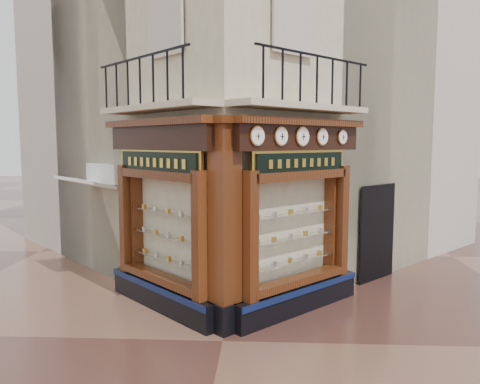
# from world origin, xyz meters

# --- Properties ---
(ground) EXTENTS (80.00, 80.00, 0.00)m
(ground) POSITION_xyz_m (0.00, 0.00, 0.00)
(ground) COLOR #472821
(ground) RESTS_ON ground
(main_building) EXTENTS (11.31, 11.31, 12.00)m
(main_building) POSITION_xyz_m (0.00, 6.16, 6.00)
(main_building) COLOR beige
(main_building) RESTS_ON ground
(neighbour_left) EXTENTS (11.31, 11.31, 11.00)m
(neighbour_left) POSITION_xyz_m (-2.47, 8.63, 5.50)
(neighbour_left) COLOR beige
(neighbour_left) RESTS_ON ground
(neighbour_right) EXTENTS (11.31, 11.31, 11.00)m
(neighbour_right) POSITION_xyz_m (2.47, 8.63, 5.50)
(neighbour_right) COLOR beige
(neighbour_right) RESTS_ON ground
(shopfront_left) EXTENTS (2.86, 2.86, 3.98)m
(shopfront_left) POSITION_xyz_m (-1.41, 1.57, 1.98)
(shopfront_left) COLOR black
(shopfront_left) RESTS_ON ground
(shopfront_right) EXTENTS (2.86, 2.86, 3.98)m
(shopfront_right) POSITION_xyz_m (1.41, 1.57, 1.98)
(shopfront_right) COLOR black
(shopfront_right) RESTS_ON ground
(corner_pilaster) EXTENTS (0.85, 0.85, 3.98)m
(corner_pilaster) POSITION_xyz_m (0.00, 0.50, 1.95)
(corner_pilaster) COLOR black
(corner_pilaster) RESTS_ON ground
(balcony) EXTENTS (5.94, 2.97, 1.03)m
(balcony) POSITION_xyz_m (0.00, 1.49, 4.22)
(balcony) COLOR beige
(balcony) RESTS_ON ground
(clock_a) EXTENTS (0.29, 0.29, 0.36)m
(clock_a) POSITION_xyz_m (0.59, 0.48, 3.62)
(clock_a) COLOR #BD753F
(clock_a) RESTS_ON ground
(clock_b) EXTENTS (0.29, 0.29, 0.36)m
(clock_b) POSITION_xyz_m (1.03, 0.93, 3.62)
(clock_b) COLOR #BD753F
(clock_b) RESTS_ON ground
(clock_c) EXTENTS (0.31, 0.31, 0.39)m
(clock_c) POSITION_xyz_m (1.46, 1.36, 3.62)
(clock_c) COLOR #BD753F
(clock_c) RESTS_ON ground
(clock_d) EXTENTS (0.29, 0.29, 0.36)m
(clock_d) POSITION_xyz_m (1.90, 1.80, 3.62)
(clock_d) COLOR #BD753F
(clock_d) RESTS_ON ground
(clock_e) EXTENTS (0.26, 0.26, 0.31)m
(clock_e) POSITION_xyz_m (2.39, 2.29, 3.62)
(clock_e) COLOR #BD753F
(clock_e) RESTS_ON ground
(awning) EXTENTS (1.82, 1.82, 0.32)m
(awning) POSITION_xyz_m (-3.82, 3.61, 0.00)
(awning) COLOR silver
(awning) RESTS_ON ground
(signboard_left) EXTENTS (2.14, 2.14, 0.57)m
(signboard_left) POSITION_xyz_m (-1.46, 1.51, 3.10)
(signboard_left) COLOR gold
(signboard_left) RESTS_ON ground
(signboard_right) EXTENTS (1.98, 1.98, 0.53)m
(signboard_right) POSITION_xyz_m (1.46, 1.51, 3.10)
(signboard_right) COLOR gold
(signboard_right) RESTS_ON ground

